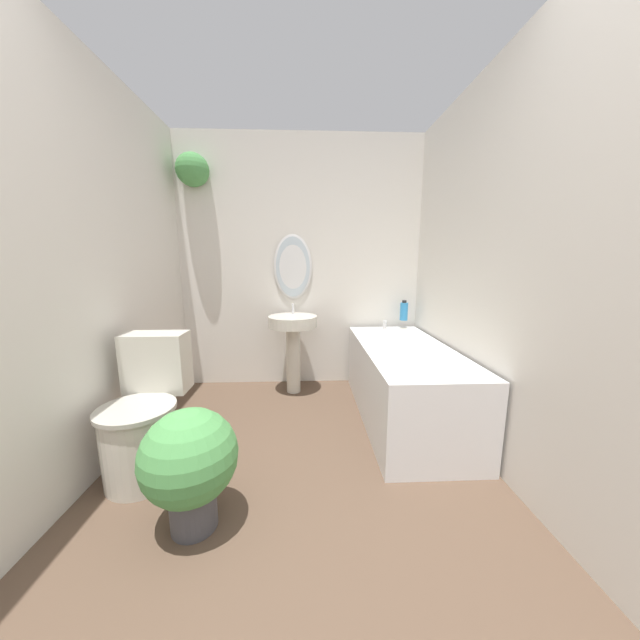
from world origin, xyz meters
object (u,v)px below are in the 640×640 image
toilet (145,417)px  potted_plant (190,461)px  pedestal_sink (293,335)px  shampoo_bottle (404,311)px  bathtub (404,381)px

toilet → potted_plant: bearing=-47.1°
pedestal_sink → shampoo_bottle: (1.08, 0.14, 0.19)m
pedestal_sink → potted_plant: pedestal_sink is taller
pedestal_sink → toilet: bearing=-125.5°
toilet → shampoo_bottle: size_ratio=4.05×
shampoo_bottle → potted_plant: (-1.49, -1.72, -0.41)m
bathtub → potted_plant: 1.65m
toilet → bathtub: (1.70, 0.59, -0.03)m
toilet → bathtub: 1.80m
shampoo_bottle → toilet: bearing=-145.9°
toilet → shampoo_bottle: (1.89, 1.28, 0.41)m
toilet → shampoo_bottle: 2.32m
pedestal_sink → bathtub: pedestal_sink is taller
pedestal_sink → bathtub: bearing=-32.0°
toilet → bathtub: toilet is taller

